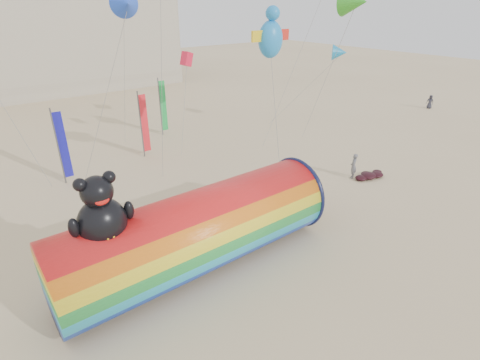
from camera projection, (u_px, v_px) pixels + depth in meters
ground at (250, 232)px, 20.08m from camera, size 160.00×160.00×0.00m
windsock_assembly at (198, 230)px, 16.77m from camera, size 12.77×3.89×5.89m
kite_handler at (354, 166)px, 25.94m from camera, size 0.77×0.70×1.77m
fabric_bundle at (370, 175)px, 26.25m from camera, size 2.62×1.35×0.41m
festival_banners at (128, 123)px, 29.07m from camera, size 10.63×5.32×5.20m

